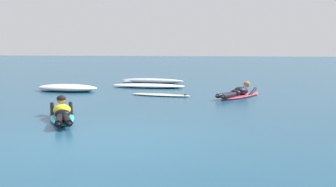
{
  "coord_description": "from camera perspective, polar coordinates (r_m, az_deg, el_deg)",
  "views": [
    {
      "loc": [
        2.34,
        -6.53,
        1.63
      ],
      "look_at": [
        0.27,
        4.83,
        0.29
      ],
      "focal_mm": 42.55,
      "sensor_mm": 36.0,
      "label": 1
    }
  ],
  "objects": [
    {
      "name": "ground_plane",
      "position": [
        16.78,
        2.27,
        1.02
      ],
      "size": [
        120.0,
        120.0,
        0.0
      ],
      "primitive_type": "plane",
      "color": "navy"
    },
    {
      "name": "surfer_near",
      "position": [
        9.37,
        -14.92,
        -2.76
      ],
      "size": [
        1.53,
        2.5,
        0.55
      ],
      "color": "#2DB2D1",
      "rests_on": "ground"
    },
    {
      "name": "surfer_far",
      "position": [
        13.37,
        10.17,
        0.06
      ],
      "size": [
        1.61,
        2.48,
        0.53
      ],
      "color": "#E54C66",
      "rests_on": "ground"
    },
    {
      "name": "drifting_surfboard",
      "position": [
        13.5,
        -0.99,
        -0.19
      ],
      "size": [
        2.16,
        0.85,
        0.16
      ],
      "color": "white",
      "rests_on": "ground"
    },
    {
      "name": "whitewater_front",
      "position": [
        18.37,
        -2.26,
        1.82
      ],
      "size": [
        3.02,
        0.75,
        0.22
      ],
      "color": "white",
      "rests_on": "ground"
    },
    {
      "name": "whitewater_mid_right",
      "position": [
        16.28,
        -2.8,
        1.11
      ],
      "size": [
        3.05,
        0.94,
        0.16
      ],
      "color": "white",
      "rests_on": "ground"
    },
    {
      "name": "whitewater_back",
      "position": [
        15.37,
        -14.2,
        0.77
      ],
      "size": [
        2.42,
        1.23,
        0.26
      ],
      "color": "white",
      "rests_on": "ground"
    }
  ]
}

